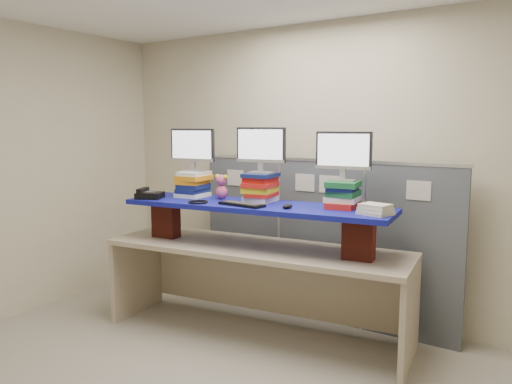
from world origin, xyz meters
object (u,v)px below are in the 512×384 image
Objects in this scene: monitor_right at (343,153)px; keyboard at (242,204)px; desk at (256,264)px; blue_board at (256,206)px; monitor_center at (261,147)px; desk_phone at (149,195)px; monitor_left at (192,147)px.

keyboard is at bearing -160.86° from monitor_right.
keyboard reaches higher than desk.
monitor_center is (-0.03, 0.12, 0.49)m from blue_board.
blue_board is at bearing -170.63° from monitor_right.
desk is at bearing 96.59° from blue_board.
desk_phone is at bearing -171.32° from monitor_right.
blue_board is at bearing -83.41° from desk.
monitor_right is (0.70, 0.21, 0.97)m from desk.
keyboard is at bearing -22.42° from monitor_left.
monitor_left reaches higher than desk.
keyboard is at bearing -110.69° from desk.
monitor_right is at bearing 9.37° from desk.
monitor_right reaches higher than desk_phone.
monitor_left is 1.00× the size of monitor_right.
blue_board is at bearing -9.39° from desk_phone.
monitor_center is (-0.03, 0.12, 1.00)m from desk.
monitor_center is at bearing 95.55° from blue_board.
desk is 0.57m from keyboard.
blue_board is at bearing -9.48° from monitor_left.
keyboard is at bearing -17.85° from desk_phone.
monitor_left is at bearing 170.52° from blue_board.
keyboard is (0.68, -0.18, -0.45)m from monitor_left.
monitor_left is at bearing 23.28° from desk_phone.
monitor_center reaches higher than desk_phone.
desk_phone is at bearing -139.13° from monitor_left.
monitor_right reaches higher than blue_board.
blue_board is 0.86m from monitor_left.
blue_board is 5.13× the size of monitor_center.
blue_board is 5.13× the size of monitor_right.
blue_board is 5.13× the size of monitor_left.
monitor_right is (1.41, 0.18, -0.02)m from monitor_left.
monitor_left is 0.84m from keyboard.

